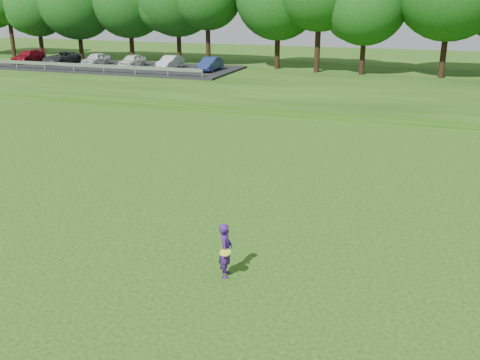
% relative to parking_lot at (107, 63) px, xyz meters
% --- Properties ---
extents(ground, '(140.00, 140.00, 0.00)m').
position_rel_parking_lot_xyz_m(ground, '(24.67, -32.82, -1.06)').
color(ground, '#183D0B').
rests_on(ground, ground).
extents(berm, '(130.00, 30.00, 0.60)m').
position_rel_parking_lot_xyz_m(berm, '(24.67, 1.18, -0.76)').
color(berm, '#183D0B').
rests_on(berm, ground).
extents(walking_path, '(130.00, 1.60, 0.04)m').
position_rel_parking_lot_xyz_m(walking_path, '(24.67, -12.82, -1.04)').
color(walking_path, gray).
rests_on(walking_path, ground).
extents(parking_lot, '(24.00, 9.00, 1.38)m').
position_rel_parking_lot_xyz_m(parking_lot, '(0.00, 0.00, 0.00)').
color(parking_lot, black).
rests_on(parking_lot, berm).
extents(woman, '(0.48, 0.75, 1.50)m').
position_rel_parking_lot_xyz_m(woman, '(24.80, -33.22, -0.31)').
color(woman, '#3C176B').
rests_on(woman, ground).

